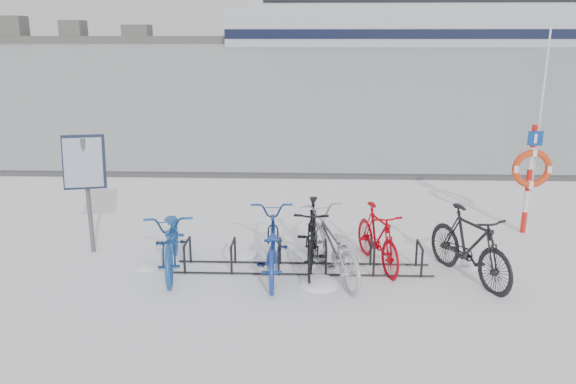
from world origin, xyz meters
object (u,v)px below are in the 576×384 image
(cruise_ferry, at_px, (435,8))
(bike_rack, at_px, (302,259))
(info_board, at_px, (85,169))
(lifebuoy_station, at_px, (532,169))

(cruise_ferry, bearing_deg, bike_rack, -102.40)
(info_board, bearing_deg, cruise_ferry, 64.07)
(bike_rack, relative_size, lifebuoy_station, 1.09)
(bike_rack, relative_size, cruise_ferry, 0.03)
(info_board, relative_size, cruise_ferry, 0.01)
(lifebuoy_station, bearing_deg, cruise_ferry, 78.65)
(lifebuoy_station, relative_size, cruise_ferry, 0.03)
(bike_rack, xyz_separation_m, lifebuoy_station, (4.08, 1.82, 1.05))
(bike_rack, height_order, info_board, info_board)
(cruise_ferry, bearing_deg, info_board, -103.44)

